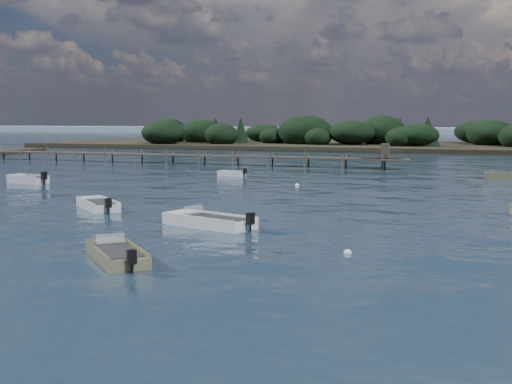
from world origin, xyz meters
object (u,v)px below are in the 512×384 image
at_px(dinghy_near_olive, 116,256).
at_px(tender_far_white, 232,175).
at_px(dinghy_mid_grey, 98,206).
at_px(tender_far_grey, 28,181).
at_px(jetty, 169,155).
at_px(dinghy_mid_white_a, 209,223).
at_px(tender_far_grey_b, 503,178).

bearing_deg(dinghy_near_olive, tender_far_white, 105.48).
xyz_separation_m(dinghy_near_olive, dinghy_mid_grey, (-8.58, 11.57, 0.01)).
height_order(tender_far_grey, jetty, jetty).
bearing_deg(tender_far_grey, tender_far_white, 41.82).
bearing_deg(tender_far_white, dinghy_mid_white_a, -69.98).
bearing_deg(tender_far_grey_b, dinghy_mid_grey, -128.88).
bearing_deg(dinghy_near_olive, jetty, 115.69).
distance_m(tender_far_grey_b, jetty, 38.54).
relative_size(tender_far_white, jetty, 0.05).
height_order(tender_far_white, tender_far_grey_b, tender_far_grey_b).
xyz_separation_m(tender_far_white, dinghy_mid_grey, (1.05, -23.22, 0.01)).
bearing_deg(dinghy_mid_white_a, jetty, 120.10).
height_order(tender_far_white, dinghy_mid_grey, dinghy_mid_grey).
height_order(tender_far_white, tender_far_grey, tender_far_grey).
relative_size(dinghy_near_olive, dinghy_mid_white_a, 0.77).
height_order(tender_far_white, dinghy_mid_white_a, dinghy_mid_white_a).
bearing_deg(tender_far_grey_b, tender_far_white, -168.50).
distance_m(dinghy_near_olive, tender_far_grey, 32.40).
distance_m(tender_far_grey, jetty, 25.83).
distance_m(tender_far_white, dinghy_mid_grey, 23.24).
relative_size(dinghy_near_olive, tender_far_grey_b, 1.12).
bearing_deg(tender_far_white, jetty, 134.74).
relative_size(tender_far_white, tender_far_grey_b, 0.83).
xyz_separation_m(tender_far_white, tender_far_grey_b, (23.65, 4.81, 0.03)).
bearing_deg(dinghy_near_olive, tender_far_grey, 135.07).
bearing_deg(tender_far_grey, dinghy_mid_white_a, -32.58).
height_order(tender_far_grey, dinghy_mid_grey, tender_far_grey).
xyz_separation_m(dinghy_near_olive, dinghy_mid_white_a, (0.06, 8.19, 0.02)).
height_order(tender_far_grey_b, dinghy_mid_white_a, tender_far_grey_b).
distance_m(tender_far_white, jetty, 19.60).
distance_m(tender_far_white, tender_far_grey_b, 24.14).
bearing_deg(tender_far_grey_b, dinghy_near_olive, -109.50).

